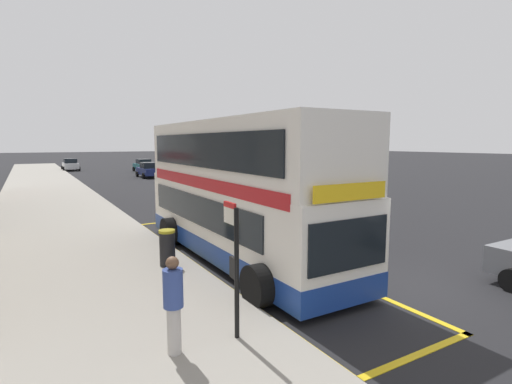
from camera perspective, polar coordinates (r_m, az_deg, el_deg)
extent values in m
plane|color=black|center=(39.63, -18.35, 1.46)|extent=(260.00, 260.00, 0.00)
cube|color=gray|center=(38.79, -28.51, 0.94)|extent=(6.00, 76.00, 0.14)
cube|color=white|center=(12.58, -2.66, -3.70)|extent=(2.47, 10.02, 2.30)
cube|color=white|center=(12.35, -2.71, 5.91)|extent=(2.45, 9.82, 1.90)
cube|color=navy|center=(12.77, -2.63, -7.44)|extent=(2.49, 10.04, 0.60)
cube|color=#B2191E|center=(12.41, -2.69, 1.62)|extent=(2.50, 9.22, 0.36)
cube|color=black|center=(12.36, -8.70, -2.55)|extent=(0.04, 8.02, 0.90)
cube|color=black|center=(11.82, -8.15, 6.03)|extent=(0.04, 8.82, 1.00)
cube|color=black|center=(8.51, 13.48, -7.49)|extent=(2.18, 0.04, 1.10)
cube|color=yellow|center=(8.30, 13.70, 0.01)|extent=(1.98, 0.04, 0.36)
cylinder|color=black|center=(9.14, 0.65, -13.47)|extent=(0.56, 1.00, 1.00)
cylinder|color=black|center=(10.68, 13.16, -10.58)|extent=(0.56, 1.00, 1.00)
cylinder|color=black|center=(14.74, -12.29, -5.60)|extent=(0.56, 1.00, 1.00)
cylinder|color=black|center=(15.74, -3.04, -4.63)|extent=(0.56, 1.00, 1.00)
cube|color=gold|center=(12.33, -8.81, -10.45)|extent=(0.16, 13.78, 0.01)
cube|color=gold|center=(13.64, 2.96, -8.63)|extent=(0.16, 13.78, 0.01)
cube|color=gold|center=(8.01, 22.55, -21.08)|extent=(3.12, 0.16, 0.01)
cube|color=gold|center=(19.03, -12.25, -4.22)|extent=(3.12, 0.16, 0.01)
cylinder|color=black|center=(7.26, -2.84, -11.86)|extent=(0.09, 0.09, 2.44)
cube|color=silver|center=(7.22, -3.83, -3.46)|extent=(0.05, 0.42, 0.30)
cube|color=red|center=(7.18, -3.84, -1.90)|extent=(0.05, 0.42, 0.10)
cube|color=black|center=(7.32, -3.21, -11.03)|extent=(0.06, 0.28, 0.40)
cube|color=navy|center=(43.57, -15.37, 2.93)|extent=(1.76, 4.20, 0.72)
cube|color=black|center=(43.43, -15.36, 3.79)|extent=(1.52, 1.90, 0.60)
cylinder|color=black|center=(44.62, -16.95, 2.51)|extent=(0.22, 0.60, 0.60)
cylinder|color=black|center=(45.09, -14.64, 2.63)|extent=(0.22, 0.60, 0.60)
cylinder|color=black|center=(42.10, -16.12, 2.27)|extent=(0.22, 0.60, 0.60)
cylinder|color=black|center=(42.60, -13.68, 2.41)|extent=(0.22, 0.60, 0.60)
cylinder|color=black|center=(11.91, 33.33, -10.75)|extent=(0.22, 0.60, 0.60)
cube|color=#196066|center=(52.54, -16.11, 3.60)|extent=(1.76, 4.20, 0.72)
cube|color=black|center=(52.41, -16.11, 4.31)|extent=(1.52, 1.90, 0.60)
cylinder|color=black|center=(53.61, -17.42, 3.23)|extent=(0.22, 0.60, 0.60)
cylinder|color=black|center=(54.06, -15.48, 3.33)|extent=(0.22, 0.60, 0.60)
cylinder|color=black|center=(51.08, -16.75, 3.08)|extent=(0.22, 0.60, 0.60)
cylinder|color=black|center=(51.55, -14.73, 3.18)|extent=(0.22, 0.60, 0.60)
cube|color=#B2B5BA|center=(57.99, -25.45, 3.50)|extent=(1.76, 4.20, 0.72)
cube|color=black|center=(57.86, -25.48, 4.14)|extent=(1.52, 1.90, 0.60)
cylinder|color=black|center=(59.23, -26.45, 3.16)|extent=(0.22, 0.60, 0.60)
cylinder|color=black|center=(59.39, -24.65, 3.26)|extent=(0.22, 0.60, 0.60)
cylinder|color=black|center=(56.64, -26.26, 3.02)|extent=(0.22, 0.60, 0.60)
cylinder|color=black|center=(56.81, -24.38, 3.13)|extent=(0.22, 0.60, 0.60)
cylinder|color=#B7B2AD|center=(7.20, -11.86, -19.12)|extent=(0.24, 0.24, 0.83)
cylinder|color=#33478C|center=(6.90, -12.02, -13.57)|extent=(0.34, 0.34, 0.66)
sphere|color=brown|center=(6.76, -12.12, -10.09)|extent=(0.22, 0.22, 0.22)
cylinder|color=black|center=(11.84, -12.81, -8.12)|extent=(0.45, 0.45, 0.99)
cylinder|color=#A5991E|center=(11.71, -12.89, -5.61)|extent=(0.47, 0.47, 0.08)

